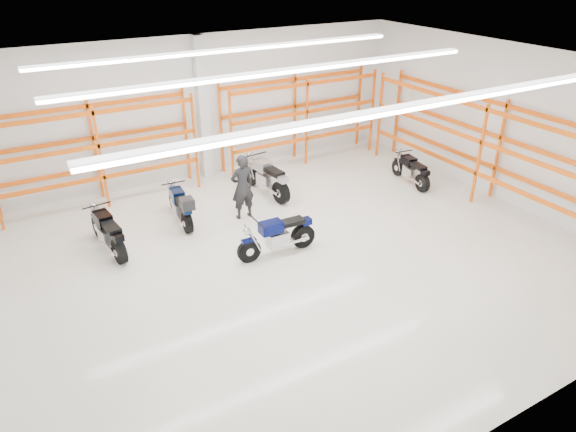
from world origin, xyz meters
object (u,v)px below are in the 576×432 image
standing_man (242,187)px  motorcycle_back_d (412,171)px  motorcycle_back_c (268,179)px  motorcycle_back_a (108,234)px  structural_column (203,110)px  motorcycle_main (280,236)px  motorcycle_back_b (181,207)px

standing_man → motorcycle_back_d: bearing=172.8°
motorcycle_back_c → standing_man: 1.66m
motorcycle_back_c → motorcycle_back_d: (4.36, -1.58, -0.09)m
motorcycle_back_c → standing_man: size_ratio=1.25×
motorcycle_back_a → structural_column: size_ratio=0.48×
motorcycle_back_a → standing_man: (3.68, 0.02, 0.43)m
motorcycle_back_c → motorcycle_main: bearing=-112.7°
motorcycle_back_c → standing_man: bearing=-142.9°
motorcycle_main → motorcycle_back_c: motorcycle_back_c is taller
motorcycle_back_c → motorcycle_back_d: 4.64m
motorcycle_back_a → structural_column: structural_column is taller
motorcycle_main → motorcycle_back_b: 3.12m
motorcycle_back_a → motorcycle_back_b: motorcycle_back_b is taller
motorcycle_main → structural_column: structural_column is taller
motorcycle_back_c → structural_column: bearing=113.9°
motorcycle_main → motorcycle_back_c: bearing=67.3°
motorcycle_back_a → motorcycle_back_c: motorcycle_back_c is taller
motorcycle_back_a → motorcycle_back_c: 5.06m
motorcycle_back_a → motorcycle_back_b: 2.10m
motorcycle_main → motorcycle_back_a: (-3.63, 2.19, 0.01)m
motorcycle_back_b → motorcycle_back_d: motorcycle_back_b is taller
motorcycle_main → standing_man: 2.26m
standing_man → structural_column: bearing=-95.5°
motorcycle_back_a → motorcycle_back_d: (9.33, -0.59, -0.05)m
motorcycle_back_b → standing_man: 1.75m
motorcycle_main → motorcycle_back_a: 4.24m
standing_man → motorcycle_back_a: bearing=-0.9°
motorcycle_back_a → motorcycle_back_c: (4.96, 0.99, 0.04)m
motorcycle_back_d → structural_column: 6.91m
motorcycle_back_d → motorcycle_back_a: bearing=176.4°
motorcycle_main → motorcycle_back_d: 5.92m
motorcycle_back_d → motorcycle_main: bearing=-164.3°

